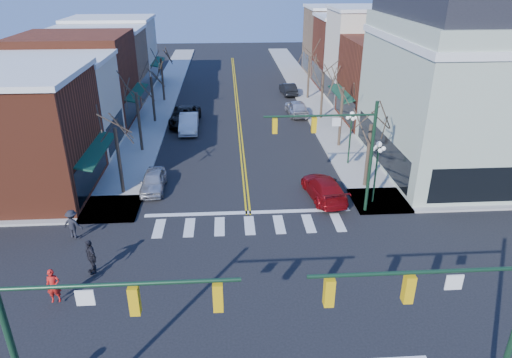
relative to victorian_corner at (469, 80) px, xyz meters
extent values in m
plane|color=black|center=(-16.50, -14.50, -6.66)|extent=(160.00, 160.00, 0.00)
cube|color=#9E9B93|center=(-25.25, 5.50, -6.58)|extent=(3.50, 70.00, 0.15)
cube|color=#9E9B93|center=(-7.75, 5.50, -6.58)|extent=(3.50, 70.00, 0.15)
cube|color=maroon|center=(-32.00, -2.75, -2.66)|extent=(10.00, 8.50, 8.00)
cube|color=beige|center=(-32.00, 5.00, -2.91)|extent=(10.00, 7.00, 7.50)
cube|color=maroon|center=(-32.00, 13.00, -2.41)|extent=(10.00, 9.00, 8.50)
cube|color=#9B7655|center=(-32.00, 21.25, -2.76)|extent=(10.00, 7.50, 7.80)
cube|color=beige|center=(-32.00, 29.00, -2.56)|extent=(10.00, 8.00, 8.20)
cube|color=maroon|center=(-1.00, 11.25, -2.66)|extent=(10.00, 8.50, 8.00)
cube|color=beige|center=(-1.00, 19.00, -1.66)|extent=(10.00, 7.00, 10.00)
cube|color=maroon|center=(-1.00, 26.50, -2.41)|extent=(10.00, 8.00, 8.50)
cube|color=#9B7655|center=(-1.00, 34.50, -2.16)|extent=(10.00, 8.00, 9.00)
cube|color=#ABBAA1|center=(0.00, 0.00, -1.16)|extent=(12.00, 14.00, 11.00)
cube|color=white|center=(0.00, 0.00, 2.94)|extent=(12.25, 14.25, 0.50)
cube|color=black|center=(0.00, 0.00, 5.24)|extent=(11.40, 13.40, 1.80)
cylinder|color=#14331E|center=(-20.65, -21.90, -0.26)|extent=(6.50, 0.12, 0.12)
cube|color=gold|center=(-20.33, -21.90, -0.81)|extent=(0.28, 0.28, 0.90)
cube|color=gold|center=(-18.05, -21.90, -0.81)|extent=(0.28, 0.28, 0.90)
cylinder|color=#14331E|center=(-9.10, -21.90, -3.06)|extent=(0.20, 0.20, 7.20)
cylinder|color=#14331E|center=(-12.35, -21.90, -0.26)|extent=(6.50, 0.12, 0.12)
cube|color=gold|center=(-12.68, -21.90, -0.81)|extent=(0.28, 0.28, 0.90)
cube|color=gold|center=(-14.95, -21.90, -0.81)|extent=(0.28, 0.28, 0.90)
cylinder|color=#14331E|center=(-9.10, -7.10, -3.06)|extent=(0.20, 0.20, 7.20)
cylinder|color=#14331E|center=(-12.35, -7.10, -0.26)|extent=(6.50, 0.12, 0.12)
cube|color=gold|center=(-12.68, -7.10, -0.81)|extent=(0.28, 0.28, 0.90)
cube|color=gold|center=(-14.95, -7.10, -0.81)|extent=(0.28, 0.28, 0.90)
cylinder|color=#14331E|center=(-8.30, -6.00, -4.66)|extent=(0.12, 0.12, 4.00)
sphere|color=white|center=(-8.30, -6.00, -2.51)|extent=(0.36, 0.36, 0.36)
cylinder|color=#14331E|center=(-8.30, 0.50, -4.66)|extent=(0.12, 0.12, 4.00)
sphere|color=white|center=(-8.30, 0.50, -2.51)|extent=(0.36, 0.36, 0.36)
cylinder|color=#382B21|center=(-24.90, -3.50, -4.28)|extent=(0.24, 0.24, 4.76)
cylinder|color=#382B21|center=(-24.90, 4.50, -4.14)|extent=(0.24, 0.24, 5.04)
cylinder|color=#382B21|center=(-24.90, 12.50, -4.38)|extent=(0.24, 0.24, 4.55)
cylinder|color=#382B21|center=(-24.90, 20.50, -4.21)|extent=(0.24, 0.24, 4.90)
cylinder|color=#382B21|center=(-8.10, -3.50, -4.35)|extent=(0.24, 0.24, 4.62)
cylinder|color=#382B21|center=(-8.10, 4.50, -4.07)|extent=(0.24, 0.24, 5.18)
cylinder|color=#382B21|center=(-8.10, 12.50, -4.24)|extent=(0.24, 0.24, 4.83)
cylinder|color=#382B21|center=(-8.10, 20.50, -4.17)|extent=(0.24, 0.24, 4.97)
imported|color=#B0B0B5|center=(-22.90, -3.00, -5.98)|extent=(1.64, 3.97, 1.35)
imported|color=silver|center=(-21.30, 9.50, -5.86)|extent=(1.82, 4.90, 1.60)
imported|color=black|center=(-21.80, 11.68, -5.84)|extent=(2.95, 5.97, 1.63)
imported|color=maroon|center=(-11.33, -4.96, -5.93)|extent=(2.69, 5.24, 1.46)
imported|color=silver|center=(-10.38, 14.02, -5.86)|extent=(2.17, 4.81, 1.60)
imported|color=black|center=(-10.14, 22.59, -5.95)|extent=(1.88, 4.40, 1.41)
imported|color=red|center=(-25.73, -14.74, -5.65)|extent=(0.67, 0.49, 1.70)
imported|color=black|center=(-24.61, -12.60, -5.57)|extent=(1.02, 1.15, 1.87)
imported|color=black|center=(-26.50, -9.21, -5.64)|extent=(1.23, 0.88, 1.73)
camera|label=1|loc=(-17.66, -31.98, 7.42)|focal=32.00mm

